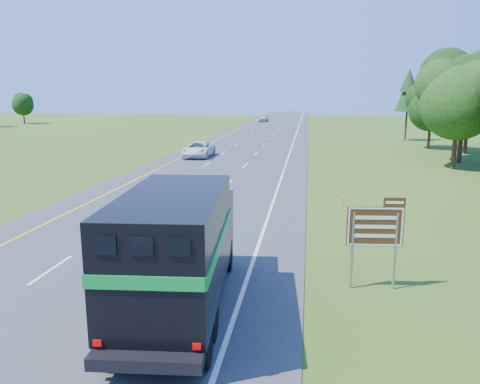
{
  "coord_description": "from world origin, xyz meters",
  "views": [
    {
      "loc": [
        7.49,
        -4.23,
        6.4
      ],
      "look_at": [
        4.2,
        18.34,
        1.66
      ],
      "focal_mm": 35.0,
      "sensor_mm": 36.0,
      "label": 1
    }
  ],
  "objects_px": {
    "far_car": "(263,118)",
    "horse_truck": "(178,247)",
    "exit_sign": "(376,230)",
    "white_suv": "(199,149)"
  },
  "relations": [
    {
      "from": "horse_truck",
      "to": "far_car",
      "type": "distance_m",
      "value": 102.3
    },
    {
      "from": "white_suv",
      "to": "exit_sign",
      "type": "relative_size",
      "value": 1.82
    },
    {
      "from": "horse_truck",
      "to": "exit_sign",
      "type": "bearing_deg",
      "value": 18.89
    },
    {
      "from": "white_suv",
      "to": "exit_sign",
      "type": "xyz_separation_m",
      "value": [
        13.59,
        -32.25,
        1.21
      ]
    },
    {
      "from": "far_car",
      "to": "exit_sign",
      "type": "height_order",
      "value": "exit_sign"
    },
    {
      "from": "white_suv",
      "to": "horse_truck",
      "type": "bearing_deg",
      "value": -77.62
    },
    {
      "from": "far_car",
      "to": "horse_truck",
      "type": "bearing_deg",
      "value": -82.21
    },
    {
      "from": "white_suv",
      "to": "far_car",
      "type": "xyz_separation_m",
      "value": [
        0.39,
        67.18,
        0.02
      ]
    },
    {
      "from": "horse_truck",
      "to": "exit_sign",
      "type": "xyz_separation_m",
      "value": [
        5.97,
        2.61,
        0.0
      ]
    },
    {
      "from": "far_car",
      "to": "exit_sign",
      "type": "distance_m",
      "value": 100.31
    }
  ]
}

